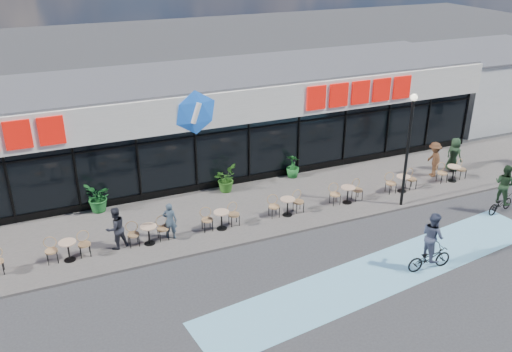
# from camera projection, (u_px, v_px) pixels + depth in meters

# --- Properties ---
(ground) EXTENTS (120.00, 120.00, 0.00)m
(ground) POSITION_uv_depth(u_px,v_px,m) (260.00, 275.00, 18.32)
(ground) COLOR #28282B
(ground) RESTS_ON ground
(sidewalk) EXTENTS (44.00, 5.00, 0.10)m
(sidewalk) POSITION_uv_depth(u_px,v_px,m) (216.00, 216.00, 22.07)
(sidewalk) COLOR #534D49
(sidewalk) RESTS_ON ground
(bike_lane) EXTENTS (14.17, 4.13, 0.01)m
(bike_lane) POSITION_uv_depth(u_px,v_px,m) (384.00, 272.00, 18.48)
(bike_lane) COLOR #66A3C1
(bike_lane) RESTS_ON ground
(building) EXTENTS (30.60, 6.57, 4.75)m
(building) POSITION_uv_depth(u_px,v_px,m) (177.00, 123.00, 25.69)
(building) COLOR black
(building) RESTS_ON ground
(neighbour_building) EXTENTS (9.20, 7.20, 4.11)m
(neighbour_building) POSITION_uv_depth(u_px,v_px,m) (489.00, 81.00, 34.03)
(neighbour_building) COLOR silver
(neighbour_building) RESTS_ON ground
(lamp_post) EXTENTS (0.28, 0.28, 4.80)m
(lamp_post) POSITION_uv_depth(u_px,v_px,m) (409.00, 141.00, 21.71)
(lamp_post) COLOR black
(lamp_post) RESTS_ON sidewalk
(bistro_set_2) EXTENTS (1.54, 0.62, 0.90)m
(bistro_set_2) POSITION_uv_depth(u_px,v_px,m) (68.00, 248.00, 18.88)
(bistro_set_2) COLOR tan
(bistro_set_2) RESTS_ON sidewalk
(bistro_set_3) EXTENTS (1.54, 0.62, 0.90)m
(bistro_set_3) POSITION_uv_depth(u_px,v_px,m) (148.00, 232.00, 19.89)
(bistro_set_3) COLOR tan
(bistro_set_3) RESTS_ON sidewalk
(bistro_set_4) EXTENTS (1.54, 0.62, 0.90)m
(bistro_set_4) POSITION_uv_depth(u_px,v_px,m) (221.00, 217.00, 20.90)
(bistro_set_4) COLOR tan
(bistro_set_4) RESTS_ON sidewalk
(bistro_set_5) EXTENTS (1.54, 0.62, 0.90)m
(bistro_set_5) POSITION_uv_depth(u_px,v_px,m) (287.00, 204.00, 21.91)
(bistro_set_5) COLOR tan
(bistro_set_5) RESTS_ON sidewalk
(bistro_set_6) EXTENTS (1.54, 0.62, 0.90)m
(bistro_set_6) POSITION_uv_depth(u_px,v_px,m) (347.00, 192.00, 22.92)
(bistro_set_6) COLOR tan
(bistro_set_6) RESTS_ON sidewalk
(bistro_set_7) EXTENTS (1.54, 0.62, 0.90)m
(bistro_set_7) POSITION_uv_depth(u_px,v_px,m) (402.00, 181.00, 23.93)
(bistro_set_7) COLOR tan
(bistro_set_7) RESTS_ON sidewalk
(bistro_set_8) EXTENTS (1.54, 0.62, 0.90)m
(bistro_set_8) POSITION_uv_depth(u_px,v_px,m) (452.00, 171.00, 24.94)
(bistro_set_8) COLOR tan
(bistro_set_8) RESTS_ON sidewalk
(potted_plant_left) EXTENTS (1.00, 1.15, 1.27)m
(potted_plant_left) POSITION_uv_depth(u_px,v_px,m) (98.00, 198.00, 22.05)
(potted_plant_left) COLOR #175320
(potted_plant_left) RESTS_ON sidewalk
(potted_plant_mid) EXTENTS (1.30, 1.35, 1.16)m
(potted_plant_mid) POSITION_uv_depth(u_px,v_px,m) (225.00, 179.00, 23.88)
(potted_plant_mid) COLOR #245117
(potted_plant_mid) RESTS_ON sidewalk
(potted_plant_right) EXTENTS (0.89, 0.89, 1.12)m
(potted_plant_right) POSITION_uv_depth(u_px,v_px,m) (293.00, 166.00, 25.25)
(potted_plant_right) COLOR #185620
(potted_plant_right) RESTS_ON sidewalk
(patron_left) EXTENTS (0.62, 0.53, 1.45)m
(patron_left) POSITION_uv_depth(u_px,v_px,m) (170.00, 221.00, 20.10)
(patron_left) COLOR #2F3D4A
(patron_left) RESTS_ON sidewalk
(patron_right) EXTENTS (0.96, 0.87, 1.61)m
(patron_right) POSITION_uv_depth(u_px,v_px,m) (116.00, 228.00, 19.43)
(patron_right) COLOR black
(patron_right) RESTS_ON sidewalk
(pedestrian_a) EXTENTS (0.93, 1.23, 1.68)m
(pedestrian_a) POSITION_uv_depth(u_px,v_px,m) (434.00, 159.00, 25.25)
(pedestrian_a) COLOR #412817
(pedestrian_a) RESTS_ON sidewalk
(pedestrian_b) EXTENTS (0.65, 0.88, 1.64)m
(pedestrian_b) POSITION_uv_depth(u_px,v_px,m) (454.00, 154.00, 25.87)
(pedestrian_b) COLOR black
(pedestrian_b) RESTS_ON sidewalk
(cyclist_a) EXTENTS (1.69, 0.87, 2.17)m
(cyclist_a) POSITION_uv_depth(u_px,v_px,m) (431.00, 247.00, 18.30)
(cyclist_a) COLOR black
(cyclist_a) RESTS_ON ground
(cyclist_b) EXTENTS (1.61, 0.92, 2.11)m
(cyclist_b) POSITION_uv_depth(u_px,v_px,m) (503.00, 193.00, 22.11)
(cyclist_b) COLOR black
(cyclist_b) RESTS_ON ground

